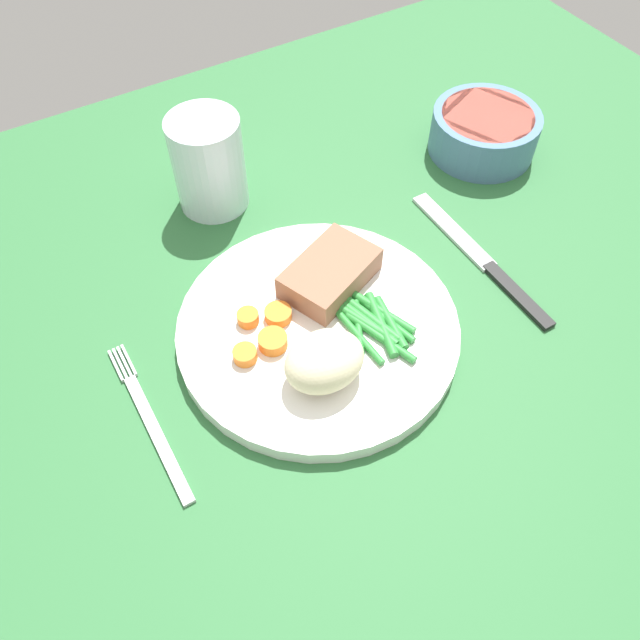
% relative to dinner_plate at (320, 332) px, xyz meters
% --- Properties ---
extents(dining_table, '(1.20, 0.90, 0.02)m').
position_rel_dinner_plate_xyz_m(dining_table, '(0.01, 0.00, -0.02)').
color(dining_table, '#2D6B38').
rests_on(dining_table, ground).
extents(dinner_plate, '(0.25, 0.25, 0.02)m').
position_rel_dinner_plate_xyz_m(dinner_plate, '(0.00, 0.00, 0.00)').
color(dinner_plate, white).
rests_on(dinner_plate, dining_table).
extents(meat_portion, '(0.10, 0.09, 0.03)m').
position_rel_dinner_plate_xyz_m(meat_portion, '(0.03, 0.04, 0.02)').
color(meat_portion, '#936047').
rests_on(meat_portion, dinner_plate).
extents(mashed_potatoes, '(0.07, 0.06, 0.04)m').
position_rel_dinner_plate_xyz_m(mashed_potatoes, '(-0.02, -0.05, 0.03)').
color(mashed_potatoes, beige).
rests_on(mashed_potatoes, dinner_plate).
extents(carrot_slices, '(0.07, 0.06, 0.01)m').
position_rel_dinner_plate_xyz_m(carrot_slices, '(-0.05, 0.02, 0.01)').
color(carrot_slices, orange).
rests_on(carrot_slices, dinner_plate).
extents(green_beans, '(0.06, 0.11, 0.01)m').
position_rel_dinner_plate_xyz_m(green_beans, '(0.04, -0.02, 0.01)').
color(green_beans, '#2D8C38').
rests_on(green_beans, dinner_plate).
extents(fork, '(0.01, 0.17, 0.00)m').
position_rel_dinner_plate_xyz_m(fork, '(-0.17, -0.00, -0.01)').
color(fork, silver).
rests_on(fork, dining_table).
extents(knife, '(0.02, 0.20, 0.01)m').
position_rel_dinner_plate_xyz_m(knife, '(0.19, -0.00, -0.01)').
color(knife, black).
rests_on(knife, dining_table).
extents(water_glass, '(0.07, 0.07, 0.10)m').
position_rel_dinner_plate_xyz_m(water_glass, '(-0.01, 0.21, 0.04)').
color(water_glass, silver).
rests_on(water_glass, dining_table).
extents(salad_bowl, '(0.12, 0.12, 0.05)m').
position_rel_dinner_plate_xyz_m(salad_bowl, '(0.30, 0.14, 0.02)').
color(salad_bowl, '#4C7299').
rests_on(salad_bowl, dining_table).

